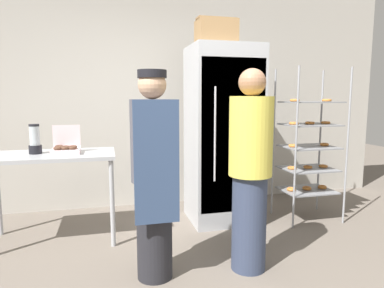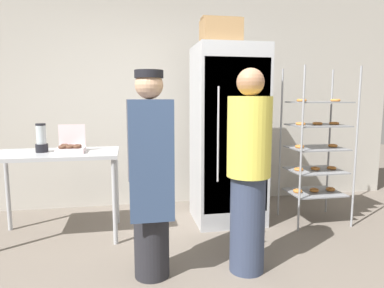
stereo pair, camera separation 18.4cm
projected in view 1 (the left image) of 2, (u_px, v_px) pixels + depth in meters
name	position (u px, v px, depth m)	size (l,w,h in m)	color
back_wall	(157.00, 90.00, 4.42)	(6.40, 0.12, 2.97)	#B7B2A8
refrigerator	(223.00, 135.00, 3.82)	(0.75, 0.70, 1.95)	#ADAFB5
baking_rack	(309.00, 147.00, 3.87)	(0.65, 0.51, 1.71)	#93969B
prep_counter	(51.00, 164.00, 3.27)	(1.19, 0.64, 0.86)	#ADAFB5
donut_box	(66.00, 149.00, 3.23)	(0.26, 0.22, 0.27)	silver
blender_pitcher	(35.00, 141.00, 3.23)	(0.12, 0.12, 0.28)	black
cardboard_storage_box	(216.00, 31.00, 3.57)	(0.41, 0.29, 0.26)	#937047
person_baker	(154.00, 173.00, 2.57)	(0.34, 0.35, 1.59)	#232328
person_customer	(250.00, 170.00, 2.70)	(0.34, 0.34, 1.61)	#333D56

